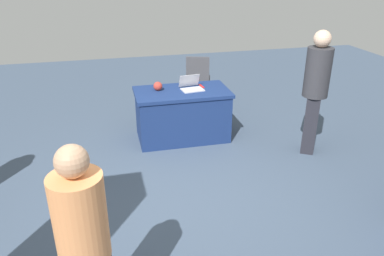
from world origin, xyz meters
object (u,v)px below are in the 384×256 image
object	(u,v)px
person_presenter	(84,242)
yarn_ball	(158,86)
table_foreground	(182,114)
person_organiser	(316,87)
chair_near_front	(198,77)
scissors_red	(201,86)
laptop_silver	(191,87)

from	to	relation	value
person_presenter	yarn_ball	bearing A→B (deg)	-73.33
table_foreground	person_organiser	bearing A→B (deg)	152.42
chair_near_front	scissors_red	distance (m)	1.22
table_foreground	scissors_red	bearing A→B (deg)	-158.79
person_presenter	laptop_silver	distance (m)	3.53
person_organiser	person_presenter	bearing A→B (deg)	159.50
chair_near_front	table_foreground	bearing A→B (deg)	-96.71
table_foreground	laptop_silver	bearing A→B (deg)	-171.91
laptop_silver	person_organiser	bearing A→B (deg)	142.84
yarn_ball	person_organiser	bearing A→B (deg)	154.37
table_foreground	chair_near_front	size ratio (longest dim) A/B	1.46
chair_near_front	person_presenter	world-z (taller)	person_presenter
laptop_silver	person_presenter	bearing A→B (deg)	57.94
person_presenter	yarn_ball	xyz separation A→B (m)	(-1.02, -3.27, -0.04)
chair_near_front	yarn_ball	distance (m)	1.56
table_foreground	chair_near_front	bearing A→B (deg)	-114.43
chair_near_front	person_organiser	world-z (taller)	person_organiser
person_presenter	yarn_ball	distance (m)	3.42
chair_near_front	person_presenter	bearing A→B (deg)	-95.88
table_foreground	laptop_silver	size ratio (longest dim) A/B	4.06
table_foreground	person_organiser	size ratio (longest dim) A/B	0.82
table_foreground	chair_near_front	world-z (taller)	chair_near_front
laptop_silver	yarn_ball	world-z (taller)	laptop_silver
chair_near_front	laptop_silver	xyz separation A→B (m)	(0.44, 1.29, 0.25)
yarn_ball	scissors_red	xyz separation A→B (m)	(-0.68, -0.04, -0.06)
person_presenter	scissors_red	xyz separation A→B (m)	(-1.70, -3.30, -0.10)
person_organiser	laptop_silver	world-z (taller)	person_organiser
scissors_red	person_organiser	bearing A→B (deg)	47.39
person_organiser	scissors_red	world-z (taller)	person_organiser
person_organiser	chair_near_front	bearing A→B (deg)	58.63
person_presenter	laptop_silver	xyz separation A→B (m)	(-1.51, -3.19, -0.07)
laptop_silver	yarn_ball	distance (m)	0.50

